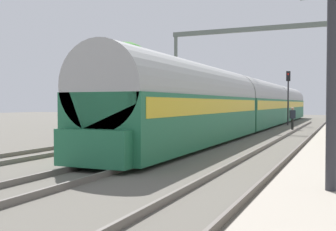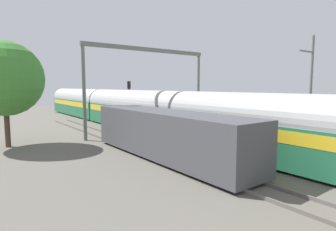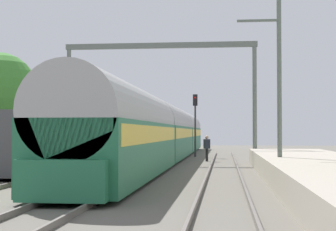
# 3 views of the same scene
# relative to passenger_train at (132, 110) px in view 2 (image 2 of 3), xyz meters

# --- Properties ---
(ground) EXTENTS (120.00, 120.00, 0.00)m
(ground) POSITION_rel_passenger_train_xyz_m (0.00, -19.40, -1.97)
(ground) COLOR #605C53
(track_far_west) EXTENTS (1.52, 60.00, 0.16)m
(track_far_west) POSITION_rel_passenger_train_xyz_m (-4.17, -19.40, -1.89)
(track_far_west) COLOR #676059
(track_far_west) RESTS_ON ground
(track_west) EXTENTS (1.52, 60.00, 0.16)m
(track_west) POSITION_rel_passenger_train_xyz_m (0.00, -19.40, -1.89)
(track_west) COLOR #676059
(track_west) RESTS_ON ground
(passenger_train) EXTENTS (2.93, 49.20, 3.82)m
(passenger_train) POSITION_rel_passenger_train_xyz_m (0.00, 0.00, 0.00)
(passenger_train) COLOR #236B47
(passenger_train) RESTS_ON ground
(freight_car) EXTENTS (2.80, 13.00, 2.70)m
(freight_car) POSITION_rel_passenger_train_xyz_m (-4.17, -11.51, -0.50)
(freight_car) COLOR #47474C
(freight_car) RESTS_ON ground
(person_crossing) EXTENTS (0.47, 0.40, 1.73)m
(person_crossing) POSITION_rel_passenger_train_xyz_m (3.04, -2.12, -0.94)
(person_crossing) COLOR black
(person_crossing) RESTS_ON ground
(railway_signal_far) EXTENTS (0.36, 0.30, 4.95)m
(railway_signal_far) POSITION_rel_passenger_train_xyz_m (1.92, 4.18, 1.21)
(railway_signal_far) COLOR #2D2D33
(railway_signal_far) RESTS_ON ground
(catenary_gantry) EXTENTS (12.73, 0.28, 7.86)m
(catenary_gantry) POSITION_rel_passenger_train_xyz_m (0.00, -3.23, 3.68)
(catenary_gantry) COLOR slate
(catenary_gantry) RESTS_ON ground
(catenary_pole_east_mid) EXTENTS (1.90, 0.20, 8.00)m
(catenary_pole_east_mid) POSITION_rel_passenger_train_xyz_m (6.52, -14.81, 2.18)
(catenary_pole_east_mid) COLOR slate
(catenary_pole_east_mid) RESTS_ON ground
(tree_west_background) EXTENTS (5.31, 5.31, 7.55)m
(tree_west_background) POSITION_rel_passenger_train_xyz_m (-11.50, -2.25, 2.91)
(tree_west_background) COLOR #4C3826
(tree_west_background) RESTS_ON ground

